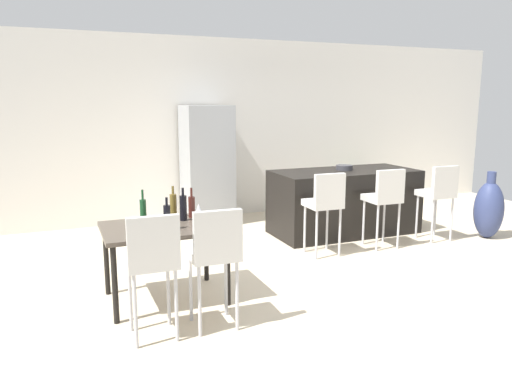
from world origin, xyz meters
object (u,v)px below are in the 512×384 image
dining_chair_far (215,249)px  wine_bottle_middle (143,210)px  floor_vase (489,209)px  dining_chair_near (152,257)px  wine_bottle_far (167,217)px  wine_bottle_corner (192,206)px  bar_chair_left (325,201)px  refrigerator (207,165)px  wine_bottle_end (183,207)px  wine_bottle_left (173,205)px  bar_chair_middle (385,196)px  kitchen_island (344,202)px  wine_glass_right (199,209)px  potted_plant (363,189)px  fruit_bowl (344,168)px  bar_chair_right (439,191)px  dining_table (164,234)px

dining_chair_far → wine_bottle_middle: bearing=112.6°
floor_vase → dining_chair_far: bearing=-164.3°
dining_chair_near → wine_bottle_far: dining_chair_near is taller
wine_bottle_corner → wine_bottle_far: bearing=-130.4°
bar_chair_left → wine_bottle_corner: (-1.78, -0.39, 0.16)m
wine_bottle_middle → refrigerator: (1.43, 2.60, 0.06)m
wine_bottle_end → wine_bottle_left: wine_bottle_end is taller
wine_bottle_end → bar_chair_middle: bearing=10.0°
wine_bottle_middle → kitchen_island: bearing=22.2°
dining_chair_near → wine_bottle_corner: dining_chair_near is taller
dining_chair_near → wine_glass_right: dining_chair_near is taller
bar_chair_left → potted_plant: 3.02m
dining_chair_far → floor_vase: bearing=15.7°
fruit_bowl → bar_chair_middle: bearing=-86.8°
dining_chair_near → wine_bottle_far: bearing=67.2°
bar_chair_right → potted_plant: 2.23m
fruit_bowl → wine_bottle_left: bearing=-156.3°
wine_bottle_left → wine_bottle_corner: 0.19m
fruit_bowl → wine_glass_right: bearing=-150.4°
dining_chair_near → dining_chair_far: (0.51, 0.00, 0.00)m
wine_bottle_corner → refrigerator: 2.74m
wine_bottle_corner → potted_plant: (3.84, 2.57, -0.52)m
kitchen_island → floor_vase: 2.00m
wine_bottle_far → wine_glass_right: size_ratio=1.75×
dining_chair_near → wine_glass_right: size_ratio=6.03×
wine_bottle_corner → wine_glass_right: 0.19m
wine_bottle_middle → wine_bottle_far: size_ratio=1.06×
dining_table → refrigerator: bearing=65.6°
refrigerator → fruit_bowl: 2.12m
dining_chair_far → refrigerator: size_ratio=0.57×
dining_chair_near → fruit_bowl: bearing=35.6°
wine_bottle_far → wine_glass_right: wine_bottle_far is taller
fruit_bowl → kitchen_island: bearing=-109.4°
bar_chair_left → wine_bottle_end: 1.96m
bar_chair_left → bar_chair_middle: (0.89, 0.00, 0.00)m
bar_chair_middle → wine_bottle_end: size_ratio=3.20×
refrigerator → wine_bottle_far: bearing=-113.2°
bar_chair_middle → wine_bottle_far: bar_chair_middle is taller
bar_chair_left → wine_bottle_left: size_ratio=3.26×
bar_chair_middle → potted_plant: bar_chair_middle is taller
bar_chair_middle → fruit_bowl: bearing=93.2°
wine_bottle_middle → refrigerator: refrigerator is taller
bar_chair_middle → refrigerator: 2.80m
wine_bottle_corner → fruit_bowl: size_ratio=1.28×
floor_vase → bar_chair_right: bearing=168.3°
bar_chair_middle → bar_chair_left: bearing=-180.0°
wine_bottle_corner → bar_chair_right: bearing=6.2°
kitchen_island → bar_chair_middle: size_ratio=1.98×
refrigerator → floor_vase: size_ratio=1.95×
bar_chair_left → wine_glass_right: size_ratio=6.03×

